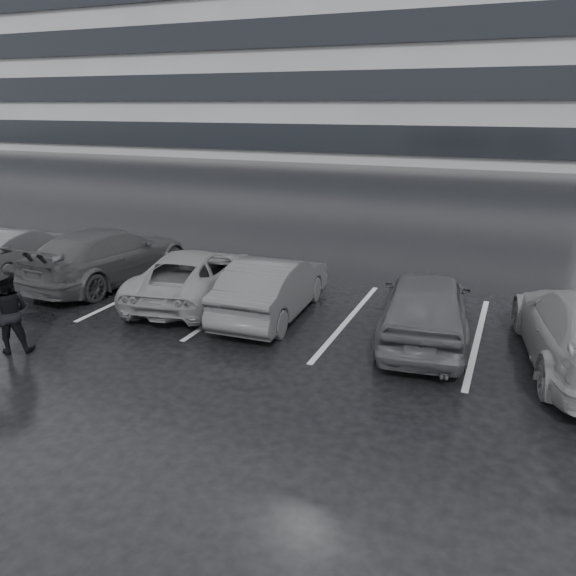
% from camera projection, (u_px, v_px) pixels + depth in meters
% --- Properties ---
extents(ground, '(160.00, 160.00, 0.00)m').
position_uv_depth(ground, '(280.00, 359.00, 10.71)').
color(ground, black).
rests_on(ground, ground).
extents(office_building, '(61.00, 26.00, 29.00)m').
position_uv_depth(office_building, '(268.00, 2.00, 56.36)').
color(office_building, gray).
rests_on(office_building, ground).
extents(car_main, '(2.27, 4.50, 1.47)m').
position_uv_depth(car_main, '(425.00, 306.00, 11.39)').
color(car_main, black).
rests_on(car_main, ground).
extents(car_west_a, '(1.66, 4.21, 1.36)m').
position_uv_depth(car_west_a, '(273.00, 287.00, 12.78)').
color(car_west_a, '#28282A').
rests_on(car_west_a, ground).
extents(car_west_b, '(2.91, 4.88, 1.27)m').
position_uv_depth(car_west_b, '(194.00, 275.00, 13.79)').
color(car_west_b, '#535355').
rests_on(car_west_b, ground).
extents(car_west_c, '(2.42, 5.25, 1.49)m').
position_uv_depth(car_west_c, '(108.00, 255.00, 15.18)').
color(car_west_c, black).
rests_on(car_west_c, ground).
extents(car_west_d, '(1.79, 3.98, 1.27)m').
position_uv_depth(car_west_d, '(17.00, 250.00, 16.18)').
color(car_west_d, '#28282A').
rests_on(car_west_d, ground).
extents(pedestrian_right, '(1.01, 0.96, 1.64)m').
position_uv_depth(pedestrian_right, '(8.00, 312.00, 10.82)').
color(pedestrian_right, black).
rests_on(pedestrian_right, ground).
extents(stall_stripes, '(19.72, 5.00, 0.00)m').
position_uv_depth(stall_stripes, '(291.00, 311.00, 13.20)').
color(stall_stripes, '#B4B4B6').
rests_on(stall_stripes, ground).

